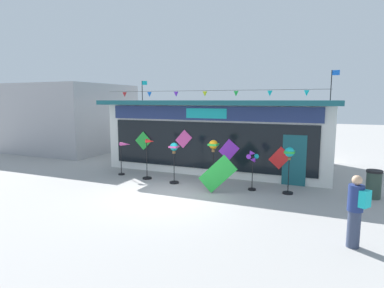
{
  "coord_description": "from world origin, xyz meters",
  "views": [
    {
      "loc": [
        5.03,
        -9.62,
        3.34
      ],
      "look_at": [
        -0.27,
        2.76,
        1.47
      ],
      "focal_mm": 29.67,
      "sensor_mm": 36.0,
      "label": 1
    }
  ],
  "objects_px": {
    "kite_shop_building": "(224,133)",
    "wind_spinner_far_left": "(124,152)",
    "wind_spinner_right": "(252,163)",
    "trash_bin": "(374,184)",
    "person_near_camera": "(356,210)",
    "wind_spinner_center_right": "(213,150)",
    "wind_spinner_center_left": "(174,153)",
    "wind_spinner_far_right": "(289,158)",
    "wind_spinner_left": "(149,157)",
    "display_kite_on_ground": "(218,174)"
  },
  "relations": [
    {
      "from": "wind_spinner_far_right",
      "to": "display_kite_on_ground",
      "type": "bearing_deg",
      "value": -159.75
    },
    {
      "from": "kite_shop_building",
      "to": "wind_spinner_left",
      "type": "distance_m",
      "value": 4.61
    },
    {
      "from": "wind_spinner_center_right",
      "to": "wind_spinner_right",
      "type": "bearing_deg",
      "value": 4.51
    },
    {
      "from": "wind_spinner_center_left",
      "to": "wind_spinner_right",
      "type": "distance_m",
      "value": 3.14
    },
    {
      "from": "wind_spinner_far_left",
      "to": "wind_spinner_center_left",
      "type": "xyz_separation_m",
      "value": [
        2.67,
        -0.38,
        0.17
      ]
    },
    {
      "from": "wind_spinner_left",
      "to": "wind_spinner_center_right",
      "type": "xyz_separation_m",
      "value": [
        2.93,
        -0.09,
        0.49
      ]
    },
    {
      "from": "wind_spinner_left",
      "to": "trash_bin",
      "type": "xyz_separation_m",
      "value": [
        8.45,
        0.72,
        -0.45
      ]
    },
    {
      "from": "wind_spinner_right",
      "to": "trash_bin",
      "type": "height_order",
      "value": "wind_spinner_right"
    },
    {
      "from": "kite_shop_building",
      "to": "wind_spinner_far_left",
      "type": "height_order",
      "value": "kite_shop_building"
    },
    {
      "from": "wind_spinner_left",
      "to": "wind_spinner_right",
      "type": "xyz_separation_m",
      "value": [
        4.42,
        0.02,
        0.11
      ]
    },
    {
      "from": "wind_spinner_far_right",
      "to": "person_near_camera",
      "type": "xyz_separation_m",
      "value": [
        1.87,
        -3.75,
        -0.41
      ]
    },
    {
      "from": "wind_spinner_right",
      "to": "trash_bin",
      "type": "distance_m",
      "value": 4.13
    },
    {
      "from": "trash_bin",
      "to": "display_kite_on_ground",
      "type": "distance_m",
      "value": 5.33
    },
    {
      "from": "kite_shop_building",
      "to": "trash_bin",
      "type": "distance_m",
      "value": 7.29
    },
    {
      "from": "wind_spinner_far_left",
      "to": "wind_spinner_far_right",
      "type": "relative_size",
      "value": 0.88
    },
    {
      "from": "wind_spinner_center_right",
      "to": "person_near_camera",
      "type": "distance_m",
      "value": 5.88
    },
    {
      "from": "wind_spinner_center_left",
      "to": "wind_spinner_far_right",
      "type": "height_order",
      "value": "wind_spinner_far_right"
    },
    {
      "from": "wind_spinner_far_left",
      "to": "wind_spinner_right",
      "type": "bearing_deg",
      "value": -1.66
    },
    {
      "from": "kite_shop_building",
      "to": "wind_spinner_far_right",
      "type": "height_order",
      "value": "kite_shop_building"
    },
    {
      "from": "trash_bin",
      "to": "wind_spinner_far_left",
      "type": "bearing_deg",
      "value": -176.94
    },
    {
      "from": "wind_spinner_center_right",
      "to": "wind_spinner_far_left",
      "type": "bearing_deg",
      "value": 176.22
    },
    {
      "from": "kite_shop_building",
      "to": "wind_spinner_far_left",
      "type": "relative_size",
      "value": 7.13
    },
    {
      "from": "wind_spinner_center_right",
      "to": "trash_bin",
      "type": "relative_size",
      "value": 1.87
    },
    {
      "from": "kite_shop_building",
      "to": "wind_spinner_center_left",
      "type": "height_order",
      "value": "kite_shop_building"
    },
    {
      "from": "wind_spinner_center_right",
      "to": "display_kite_on_ground",
      "type": "distance_m",
      "value": 1.08
    },
    {
      "from": "trash_bin",
      "to": "person_near_camera",
      "type": "bearing_deg",
      "value": -101.33
    },
    {
      "from": "kite_shop_building",
      "to": "wind_spinner_left",
      "type": "xyz_separation_m",
      "value": [
        -2.08,
        -4.04,
        -0.74
      ]
    },
    {
      "from": "person_near_camera",
      "to": "trash_bin",
      "type": "relative_size",
      "value": 1.72
    },
    {
      "from": "wind_spinner_far_left",
      "to": "wind_spinner_left",
      "type": "height_order",
      "value": "wind_spinner_left"
    },
    {
      "from": "wind_spinner_far_left",
      "to": "wind_spinner_center_right",
      "type": "bearing_deg",
      "value": -3.78
    },
    {
      "from": "wind_spinner_center_left",
      "to": "wind_spinner_far_left",
      "type": "bearing_deg",
      "value": 171.93
    },
    {
      "from": "wind_spinner_right",
      "to": "trash_bin",
      "type": "relative_size",
      "value": 1.53
    },
    {
      "from": "kite_shop_building",
      "to": "person_near_camera",
      "type": "height_order",
      "value": "kite_shop_building"
    },
    {
      "from": "wind_spinner_left",
      "to": "wind_spinner_center_right",
      "type": "relative_size",
      "value": 0.94
    },
    {
      "from": "wind_spinner_center_left",
      "to": "wind_spinner_far_right",
      "type": "relative_size",
      "value": 0.98
    },
    {
      "from": "wind_spinner_left",
      "to": "wind_spinner_far_right",
      "type": "xyz_separation_m",
      "value": [
        5.71,
        0.1,
        0.35
      ]
    },
    {
      "from": "display_kite_on_ground",
      "to": "wind_spinner_center_right",
      "type": "bearing_deg",
      "value": 121.2
    },
    {
      "from": "wind_spinner_center_left",
      "to": "display_kite_on_ground",
      "type": "relative_size",
      "value": 1.28
    },
    {
      "from": "display_kite_on_ground",
      "to": "wind_spinner_center_left",
      "type": "bearing_deg",
      "value": 164.11
    },
    {
      "from": "kite_shop_building",
      "to": "person_near_camera",
      "type": "xyz_separation_m",
      "value": [
        5.5,
        -7.69,
        -0.79
      ]
    },
    {
      "from": "display_kite_on_ground",
      "to": "trash_bin",
      "type": "bearing_deg",
      "value": 16.2
    },
    {
      "from": "wind_spinner_left",
      "to": "trash_bin",
      "type": "relative_size",
      "value": 1.76
    },
    {
      "from": "kite_shop_building",
      "to": "display_kite_on_ground",
      "type": "xyz_separation_m",
      "value": [
        1.26,
        -4.81,
        -0.98
      ]
    },
    {
      "from": "wind_spinner_far_left",
      "to": "kite_shop_building",
      "type": "bearing_deg",
      "value": 48.13
    },
    {
      "from": "wind_spinner_far_left",
      "to": "wind_spinner_right",
      "type": "height_order",
      "value": "wind_spinner_right"
    },
    {
      "from": "wind_spinner_far_left",
      "to": "wind_spinner_left",
      "type": "xyz_separation_m",
      "value": [
        1.37,
        -0.19,
        -0.11
      ]
    },
    {
      "from": "kite_shop_building",
      "to": "display_kite_on_ground",
      "type": "distance_m",
      "value": 5.07
    },
    {
      "from": "wind_spinner_far_left",
      "to": "person_near_camera",
      "type": "xyz_separation_m",
      "value": [
        8.95,
        -3.84,
        -0.17
      ]
    },
    {
      "from": "wind_spinner_right",
      "to": "person_near_camera",
      "type": "bearing_deg",
      "value": -49.27
    },
    {
      "from": "wind_spinner_right",
      "to": "display_kite_on_ground",
      "type": "xyz_separation_m",
      "value": [
        -1.08,
        -0.79,
        -0.35
      ]
    }
  ]
}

